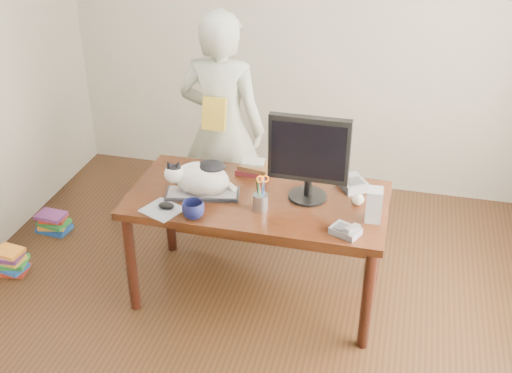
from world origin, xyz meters
The scene contains 18 objects.
room centered at (0.00, 0.00, 1.35)m, with size 4.50×4.50×4.50m.
desk centered at (0.00, 0.68, 0.60)m, with size 1.60×0.80×0.75m.
keyboard centered at (-0.34, 0.53, 0.76)m, with size 0.48×0.27×0.03m.
cat centered at (-0.35, 0.52, 0.88)m, with size 0.44×0.29×0.25m.
monitor centered at (0.30, 0.64, 1.06)m, with size 0.49×0.24×0.55m.
pen_cup centered at (0.05, 0.46, 0.81)m, with size 0.12×0.12×0.23m.
mousepad centered at (-0.52, 0.31, 0.75)m, with size 0.28×0.27×0.00m.
mouse centered at (-0.50, 0.33, 0.77)m, with size 0.12×0.10×0.04m.
coffee_mug centered at (-0.31, 0.27, 0.80)m, with size 0.13×0.13×0.11m, color #0D1034.
phone centered at (0.58, 0.32, 0.77)m, with size 0.19×0.17×0.07m.
speaker centered at (0.71, 0.51, 0.85)m, with size 0.10×0.11×0.20m.
baseball centered at (0.61, 0.65, 0.79)m, with size 0.07×0.07×0.07m.
book_stack centered at (-0.09, 0.90, 0.79)m, with size 0.24×0.19×0.08m.
calculator centered at (0.55, 0.86, 0.78)m, with size 0.23×0.25×0.06m.
person centered at (-0.43, 1.28, 0.86)m, with size 0.63×0.41×1.72m, color white.
held_book centered at (-0.43, 1.11, 1.05)m, with size 0.17×0.10×0.23m.
book_pile_a centered at (-1.75, 0.40, 0.09)m, with size 0.27×0.22×0.18m.
book_pile_b centered at (-1.72, 0.95, 0.07)m, with size 0.26×0.20×0.15m.
Camera 1 is at (0.82, -2.73, 2.77)m, focal length 45.00 mm.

